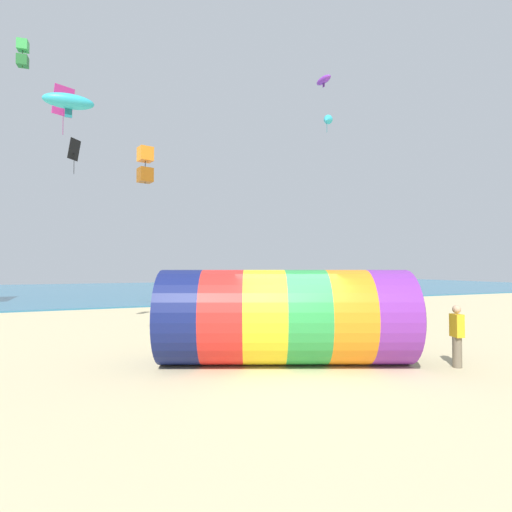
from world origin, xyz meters
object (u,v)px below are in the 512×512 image
object	(u,v)px
kite_green_box	(23,53)
kite_orange_box	(145,165)
kite_handler	(457,336)
bystander_mid_beach	(377,303)
kite_cyan_parafoil	(69,101)
giant_inflatable_tube	(285,317)
kite_magenta_diamond	(63,102)
kite_black_diamond	(74,150)
kite_cyan_delta	(327,120)
bystander_far_left	(191,315)
kite_purple_parafoil	(324,80)

from	to	relation	value
kite_green_box	kite_orange_box	distance (m)	6.38
kite_handler	bystander_mid_beach	bearing A→B (deg)	62.30
kite_cyan_parafoil	bystander_mid_beach	size ratio (longest dim) A/B	0.88
giant_inflatable_tube	kite_orange_box	xyz separation A→B (m)	(-3.22, 4.57, 5.02)
kite_handler	kite_magenta_diamond	bearing A→B (deg)	124.47
kite_cyan_parafoil	kite_magenta_diamond	distance (m)	10.01
kite_black_diamond	giant_inflatable_tube	bearing A→B (deg)	-69.45
kite_green_box	bystander_mid_beach	distance (m)	18.59
kite_cyan_delta	giant_inflatable_tube	bearing A→B (deg)	-128.54
kite_green_box	kite_magenta_diamond	world-z (taller)	kite_magenta_diamond
kite_black_diamond	kite_orange_box	xyz separation A→B (m)	(2.57, -10.86, -3.18)
kite_orange_box	kite_cyan_delta	bearing A→B (deg)	26.91
bystander_far_left	kite_cyan_delta	bearing A→B (deg)	26.20
bystander_far_left	bystander_mid_beach	bearing A→B (deg)	3.10
bystander_mid_beach	bystander_far_left	distance (m)	9.73
kite_black_diamond	kite_cyan_parafoil	size ratio (longest dim) A/B	1.39
kite_green_box	kite_orange_box	bearing A→B (deg)	-28.99
kite_black_diamond	kite_magenta_diamond	world-z (taller)	kite_magenta_diamond
kite_black_diamond	bystander_mid_beach	xyz separation A→B (m)	(14.24, -9.20, -8.66)
kite_orange_box	kite_purple_parafoil	bearing A→B (deg)	34.02
kite_black_diamond	kite_cyan_parafoil	world-z (taller)	kite_black_diamond
kite_orange_box	kite_cyan_parafoil	bearing A→B (deg)	-154.19
kite_magenta_diamond	bystander_far_left	distance (m)	13.56
giant_inflatable_tube	kite_green_box	size ratio (longest dim) A/B	7.07
kite_purple_parafoil	bystander_far_left	bearing A→B (deg)	-145.36
kite_cyan_parafoil	bystander_mid_beach	bearing A→B (deg)	11.41
giant_inflatable_tube	kite_handler	xyz separation A→B (m)	(4.01, -2.22, -0.45)
kite_orange_box	kite_cyan_delta	distance (m)	13.95
kite_handler	kite_orange_box	xyz separation A→B (m)	(-7.23, 6.79, 5.48)
kite_cyan_parafoil	kite_cyan_delta	bearing A→B (deg)	26.72
giant_inflatable_tube	kite_handler	distance (m)	4.61
kite_purple_parafoil	kite_cyan_delta	distance (m)	5.58
kite_magenta_diamond	kite_cyan_delta	bearing A→B (deg)	-9.10
kite_magenta_diamond	bystander_far_left	xyz separation A→B (m)	(4.99, -7.04, -10.46)
giant_inflatable_tube	bystander_far_left	size ratio (longest dim) A/B	4.72
kite_cyan_parafoil	bystander_far_left	distance (m)	8.56
kite_orange_box	bystander_mid_beach	size ratio (longest dim) A/B	0.80
bystander_mid_beach	giant_inflatable_tube	bearing A→B (deg)	-143.58
giant_inflatable_tube	kite_orange_box	distance (m)	7.51
kite_green_box	bystander_far_left	xyz separation A→B (m)	(6.09, -1.16, -9.83)
kite_cyan_delta	bystander_far_left	world-z (taller)	kite_cyan_delta
kite_purple_parafoil	kite_green_box	size ratio (longest dim) A/B	1.46
kite_handler	bystander_far_left	world-z (taller)	kite_handler
kite_cyan_delta	kite_magenta_diamond	distance (m)	14.75
kite_magenta_diamond	kite_orange_box	bearing A→B (deg)	-69.57
giant_inflatable_tube	bystander_far_left	world-z (taller)	giant_inflatable_tube
kite_handler	bystander_mid_beach	size ratio (longest dim) A/B	1.00
kite_green_box	kite_handler	bearing A→B (deg)	-38.63
kite_green_box	kite_orange_box	size ratio (longest dim) A/B	0.78
kite_cyan_parafoil	kite_cyan_delta	world-z (taller)	kite_cyan_delta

